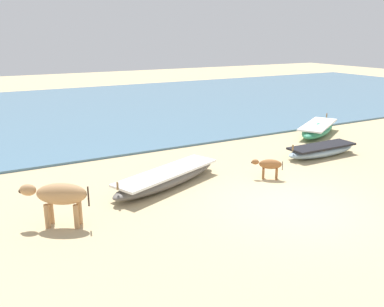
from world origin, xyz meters
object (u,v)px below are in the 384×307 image
fishing_boat_1 (321,150)px  cow_adult_tan (59,196)px  calf_near_brown (269,165)px  fishing_boat_0 (318,129)px  fishing_boat_4 (167,178)px

fishing_boat_1 → cow_adult_tan: size_ratio=2.04×
cow_adult_tan → calf_near_brown: 6.24m
fishing_boat_0 → calf_near_brown: bearing=-179.0°
fishing_boat_4 → calf_near_brown: fishing_boat_4 is taller
fishing_boat_0 → fishing_boat_4: fishing_boat_0 is taller
fishing_boat_0 → cow_adult_tan: 12.31m
fishing_boat_4 → fishing_boat_0: bearing=174.1°
fishing_boat_1 → cow_adult_tan: 9.55m
fishing_boat_0 → fishing_boat_4: size_ratio=0.85×
cow_adult_tan → calf_near_brown: bearing=-147.1°
fishing_boat_1 → cow_adult_tan: bearing=6.9°
calf_near_brown → fishing_boat_0: bearing=-111.0°
fishing_boat_1 → calf_near_brown: calf_near_brown is taller
fishing_boat_0 → cow_adult_tan: cow_adult_tan is taller
fishing_boat_0 → calf_near_brown: (-5.51, -3.44, 0.17)m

